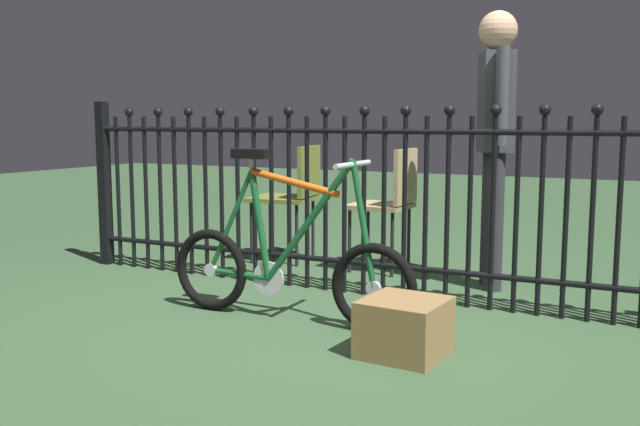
# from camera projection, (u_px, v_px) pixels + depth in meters

# --- Properties ---
(ground_plane) EXTENTS (20.00, 20.00, 0.00)m
(ground_plane) POSITION_uv_depth(u_px,v_px,m) (317.00, 327.00, 3.59)
(ground_plane) COLOR #365434
(iron_fence) EXTENTS (4.24, 0.07, 1.16)m
(iron_fence) POSITION_uv_depth(u_px,v_px,m) (361.00, 196.00, 4.18)
(iron_fence) COLOR black
(iron_fence) RESTS_ON ground
(bicycle) EXTENTS (1.41, 0.40, 0.89)m
(bicycle) POSITION_uv_depth(u_px,v_px,m) (287.00, 265.00, 3.67)
(bicycle) COLOR black
(bicycle) RESTS_ON ground
(chair_tan) EXTENTS (0.40, 0.39, 0.84)m
(chair_tan) POSITION_uv_depth(u_px,v_px,m) (391.00, 197.00, 4.83)
(chair_tan) COLOR black
(chair_tan) RESTS_ON ground
(chair_olive) EXTENTS (0.50, 0.49, 0.85)m
(chair_olive) POSITION_uv_depth(u_px,v_px,m) (293.00, 191.00, 5.19)
(chair_olive) COLOR black
(chair_olive) RESTS_ON ground
(person_visitor) EXTENTS (0.28, 0.45, 1.68)m
(person_visitor) POSITION_uv_depth(u_px,v_px,m) (495.00, 124.00, 4.30)
(person_visitor) COLOR #2D2D33
(person_visitor) RESTS_ON ground
(display_crate) EXTENTS (0.37, 0.37, 0.25)m
(display_crate) POSITION_uv_depth(u_px,v_px,m) (404.00, 327.00, 3.15)
(display_crate) COLOR olive
(display_crate) RESTS_ON ground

